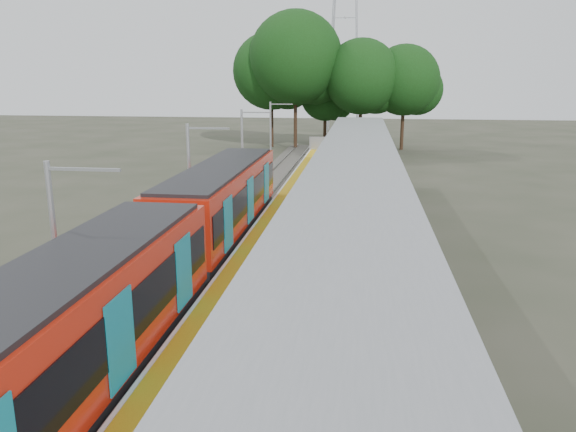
# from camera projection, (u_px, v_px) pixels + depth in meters

# --- Properties ---
(trackbed) EXTENTS (3.00, 70.00, 0.24)m
(trackbed) POSITION_uv_depth(u_px,v_px,m) (233.00, 229.00, 28.08)
(trackbed) COLOR #59544C
(trackbed) RESTS_ON ground
(platform) EXTENTS (6.00, 50.00, 1.00)m
(platform) POSITION_uv_depth(u_px,v_px,m) (322.00, 225.00, 27.41)
(platform) COLOR gray
(platform) RESTS_ON ground
(tactile_strip) EXTENTS (0.60, 50.00, 0.02)m
(tactile_strip) POSITION_uv_depth(u_px,v_px,m) (271.00, 213.00, 27.61)
(tactile_strip) COLOR gold
(tactile_strip) RESTS_ON platform
(end_fence) EXTENTS (6.00, 0.10, 1.20)m
(end_fence) POSITION_uv_depth(u_px,v_px,m) (342.00, 144.00, 51.15)
(end_fence) COLOR #9EA0A5
(end_fence) RESTS_ON platform
(train) EXTENTS (2.74, 27.60, 3.62)m
(train) POSITION_uv_depth(u_px,v_px,m) (170.00, 244.00, 18.83)
(train) COLOR black
(train) RESTS_ON ground
(canopy) EXTENTS (3.27, 38.00, 3.66)m
(canopy) POSITION_uv_depth(u_px,v_px,m) (357.00, 161.00, 22.65)
(canopy) COLOR #9EA0A5
(canopy) RESTS_ON platform
(tree_cluster) EXTENTS (21.81, 11.79, 14.21)m
(tree_cluster) POSITION_uv_depth(u_px,v_px,m) (321.00, 71.00, 58.40)
(tree_cluster) COLOR #382316
(tree_cluster) RESTS_ON ground
(catenary_masts) EXTENTS (2.08, 48.16, 5.40)m
(catenary_masts) POSITION_uv_depth(u_px,v_px,m) (191.00, 177.00, 26.66)
(catenary_masts) COLOR #9EA0A5
(catenary_masts) RESTS_ON ground
(bench_near) EXTENTS (0.60, 1.68, 1.13)m
(bench_near) POSITION_uv_depth(u_px,v_px,m) (368.00, 280.00, 16.79)
(bench_near) COLOR #0D1B44
(bench_near) RESTS_ON platform
(bench_mid) EXTENTS (0.96, 1.79, 1.17)m
(bench_mid) POSITION_uv_depth(u_px,v_px,m) (373.00, 286.00, 16.30)
(bench_mid) COLOR #0D1B44
(bench_mid) RESTS_ON platform
(bench_far) EXTENTS (0.98, 1.53, 1.01)m
(bench_far) POSITION_uv_depth(u_px,v_px,m) (365.00, 178.00, 34.13)
(bench_far) COLOR #0D1B44
(bench_far) RESTS_ON platform
(info_pillar_near) EXTENTS (0.44, 0.44, 1.97)m
(info_pillar_near) POSITION_uv_depth(u_px,v_px,m) (300.00, 367.00, 11.28)
(info_pillar_near) COLOR beige
(info_pillar_near) RESTS_ON platform
(info_pillar_far) EXTENTS (0.45, 0.45, 1.99)m
(info_pillar_far) POSITION_uv_depth(u_px,v_px,m) (333.00, 189.00, 29.16)
(info_pillar_far) COLOR beige
(info_pillar_far) RESTS_ON platform
(litter_bin) EXTENTS (0.58, 0.58, 0.92)m
(litter_bin) POSITION_uv_depth(u_px,v_px,m) (368.00, 221.00, 24.18)
(litter_bin) COLOR #9EA0A5
(litter_bin) RESTS_ON platform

